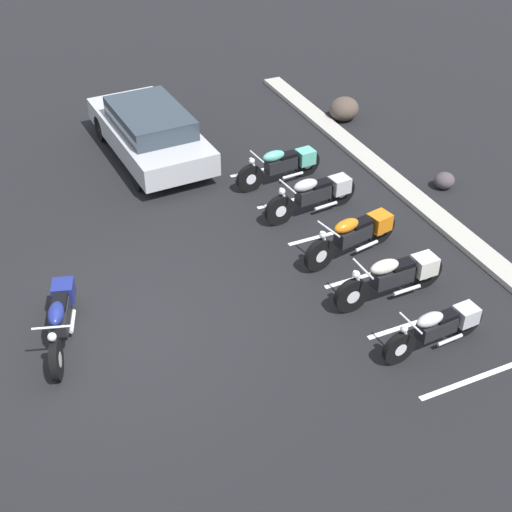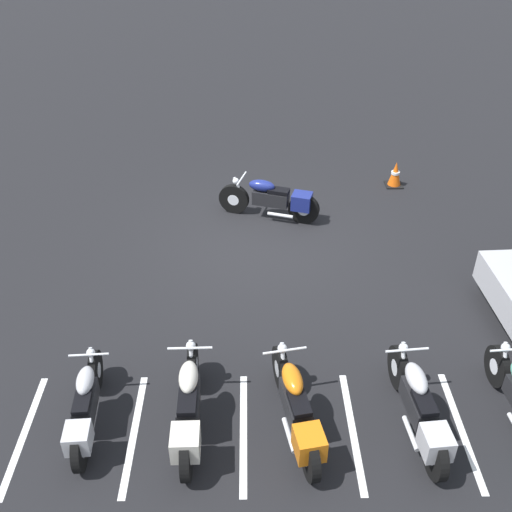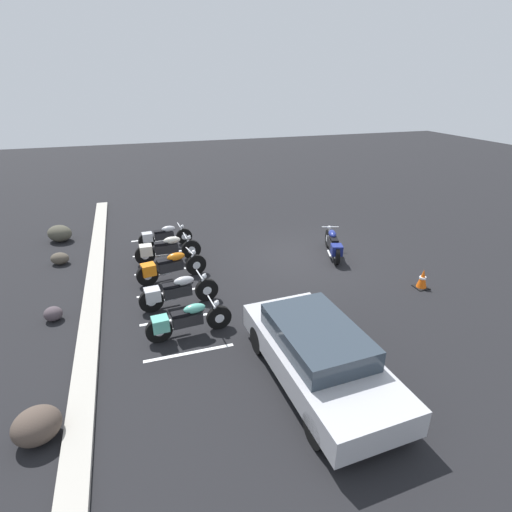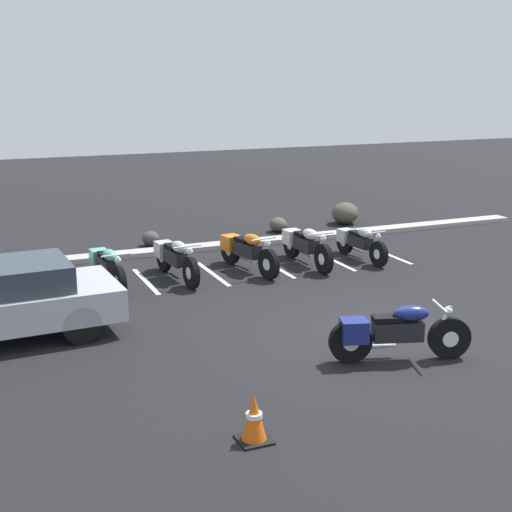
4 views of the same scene
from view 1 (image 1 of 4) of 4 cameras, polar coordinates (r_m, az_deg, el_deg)
The scene contains 17 objects.
ground at distance 12.59m, azimuth -10.33°, elevation -6.01°, with size 60.00×60.00×0.00m, color black.
motorcycle_navy_featured at distance 12.42m, azimuth -15.37°, elevation -4.69°, with size 2.17×0.94×0.88m.
parked_bike_0 at distance 16.39m, azimuth 2.19°, elevation 7.34°, with size 0.60×2.15×0.84m.
parked_bike_1 at distance 15.27m, azimuth 4.79°, elevation 4.98°, with size 0.63×2.23×0.88m.
parked_bike_2 at distance 14.07m, azimuth 7.99°, elevation 1.77°, with size 0.78×2.23×0.88m.
parked_bike_3 at distance 13.08m, azimuth 11.09°, elevation -1.57°, with size 0.64×2.27×0.89m.
parked_bike_4 at distance 12.23m, azimuth 14.46°, elevation -5.52°, with size 0.57×2.02×0.79m.
car_silver at distance 17.56m, azimuth -8.49°, elevation 9.87°, with size 4.38×2.01×1.29m.
concrete_curb at distance 15.22m, azimuth 15.93°, elevation 1.65°, with size 18.00×0.50×0.12m, color #A8A399.
landscape_rock_0 at distance 16.80m, azimuth 14.84°, elevation 5.85°, with size 0.44×0.47×0.38m, color #483D43.
landscape_rock_3 at distance 19.56m, azimuth 7.06°, elevation 11.61°, with size 0.82×0.76×0.62m, color #4C3F36.
stall_line_0 at distance 17.18m, azimuth 1.21°, elevation 7.10°, with size 0.10×2.10×0.00m, color white.
stall_line_1 at distance 16.00m, azimuth 3.56°, elevation 4.68°, with size 0.10×2.10×0.00m, color white.
stall_line_2 at distance 14.89m, azimuth 6.25°, elevation 1.87°, with size 0.10×2.10×0.00m, color white.
stall_line_3 at distance 13.85m, azimuth 9.35°, elevation -1.38°, with size 0.10×2.10×0.00m, color white.
stall_line_4 at distance 12.92m, azimuth 12.94°, elevation -5.11°, with size 0.10×2.10×0.00m, color white.
stall_line_5 at distance 12.10m, azimuth 17.09°, elevation -9.37°, with size 0.10×2.10×0.00m, color white.
Camera 1 is at (9.29, -1.74, 8.31)m, focal length 50.00 mm.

